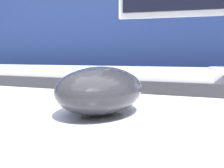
% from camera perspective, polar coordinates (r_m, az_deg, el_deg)
% --- Properties ---
extents(partition_panel, '(5.00, 0.03, 1.30)m').
position_cam_1_polar(partition_panel, '(1.28, 13.91, -0.84)').
color(partition_panel, navy).
rests_on(partition_panel, ground_plane).
extents(computer_mouse_near, '(0.07, 0.11, 0.04)m').
position_cam_1_polar(computer_mouse_near, '(0.27, -2.19, -1.09)').
color(computer_mouse_near, '#232328').
rests_on(computer_mouse_near, desk).
extents(keyboard, '(0.47, 0.19, 0.02)m').
position_cam_1_polar(keyboard, '(0.51, -5.77, 1.24)').
color(keyboard, '#28282D').
rests_on(keyboard, desk).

